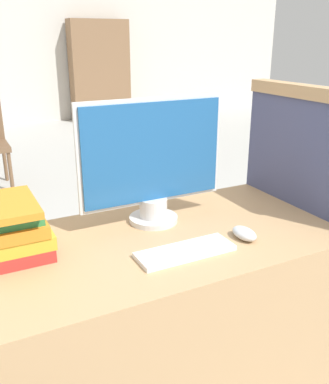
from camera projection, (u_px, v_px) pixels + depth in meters
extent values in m
cube|color=tan|center=(151.00, 329.00, 1.60)|extent=(1.34, 0.67, 0.74)
cube|color=#474C70|center=(297.00, 239.00, 1.83)|extent=(0.05, 0.67, 1.18)
cube|color=tan|center=(314.00, 93.00, 1.62)|extent=(0.07, 0.67, 0.05)
cylinder|color=silver|center=(153.00, 219.00, 1.63)|extent=(0.18, 0.18, 0.02)
cylinder|color=silver|center=(153.00, 207.00, 1.61)|extent=(0.10, 0.10, 0.07)
cube|color=silver|center=(152.00, 152.00, 1.54)|extent=(0.56, 0.01, 0.39)
cube|color=#1E5693|center=(153.00, 152.00, 1.54)|extent=(0.53, 0.02, 0.36)
cube|color=white|center=(185.00, 251.00, 1.38)|extent=(0.32, 0.11, 0.02)
ellipsoid|color=silver|center=(244.00, 233.00, 1.48)|extent=(0.06, 0.11, 0.04)
cube|color=#B72D28|center=(18.00, 249.00, 1.37)|extent=(0.20, 0.21, 0.04)
cube|color=gold|center=(18.00, 237.00, 1.35)|extent=(0.20, 0.20, 0.04)
cube|color=orange|center=(12.00, 225.00, 1.34)|extent=(0.19, 0.23, 0.04)
cube|color=#2D7F42|center=(9.00, 213.00, 1.33)|extent=(0.18, 0.21, 0.04)
cube|color=orange|center=(8.00, 205.00, 1.31)|extent=(0.16, 0.27, 0.02)
cylinder|color=brown|center=(11.00, 172.00, 4.06)|extent=(0.04, 0.04, 0.39)
cylinder|color=brown|center=(5.00, 162.00, 4.38)|extent=(0.04, 0.04, 0.39)
cube|color=#846042|center=(100.00, 71.00, 7.51)|extent=(1.03, 0.32, 1.70)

